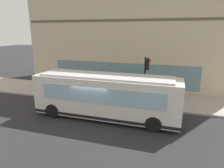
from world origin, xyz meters
TOP-DOWN VIEW (x-y plane):
  - ground at (0.00, 0.00)m, footprint 120.00×120.00m
  - sidewalk_curb at (4.95, 0.00)m, footprint 4.71×40.00m
  - building_corner at (11.28, 0.00)m, footprint 8.00×21.40m
  - city_bus_nearside at (0.32, -0.70)m, footprint 2.63×10.05m
  - traffic_light_near_corner at (3.27, -3.02)m, footprint 0.32×0.49m
  - fire_hydrant at (4.46, -2.61)m, footprint 0.35×0.35m
  - pedestrian_walking_along_curb at (5.45, 5.55)m, footprint 0.32×0.32m
  - pedestrian_by_light_pole at (4.58, -0.16)m, footprint 0.32×0.32m
  - pedestrian_near_building_entrance at (5.94, -1.58)m, footprint 0.32×0.32m
  - pedestrian_near_hydrant at (5.60, 4.51)m, footprint 0.32×0.32m
  - newspaper_vending_box at (5.07, 1.28)m, footprint 0.44×0.42m

SIDE VIEW (x-z plane):
  - ground at x=0.00m, z-range 0.00..0.00m
  - sidewalk_curb at x=4.95m, z-range 0.00..0.15m
  - fire_hydrant at x=4.46m, z-range 0.14..0.88m
  - newspaper_vending_box at x=5.07m, z-range 0.15..1.05m
  - pedestrian_walking_along_curb at x=5.45m, z-range 0.26..1.81m
  - pedestrian_near_hydrant at x=5.60m, z-range 0.26..1.87m
  - pedestrian_by_light_pole at x=4.58m, z-range 0.28..1.96m
  - pedestrian_near_building_entrance at x=5.94m, z-range 0.28..1.97m
  - city_bus_nearside at x=0.32m, z-range 0.02..3.09m
  - traffic_light_near_corner at x=3.27m, z-range 0.91..4.78m
  - building_corner at x=11.28m, z-range -0.01..12.58m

